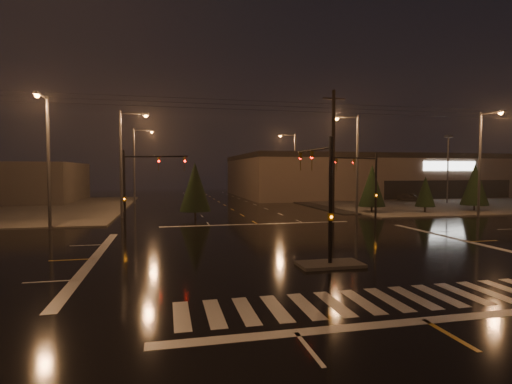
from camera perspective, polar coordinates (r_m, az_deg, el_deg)
ground at (r=22.85m, az=6.52°, el=-8.15°), size 140.00×140.00×0.00m
sidewalk_ne at (r=63.53m, az=23.38°, el=-1.17°), size 36.00×36.00×0.12m
median_island at (r=19.19m, az=10.52°, el=-10.11°), size 3.00×1.60×0.15m
crosswalk at (r=14.91m, az=18.37°, el=-14.35°), size 15.00×2.60×0.01m
stop_bar_near at (r=13.33m, az=23.01°, el=-16.55°), size 16.00×0.50×0.01m
stop_bar_far at (r=33.30m, az=0.24°, el=-4.61°), size 16.00×0.50×0.01m
parking_lot at (r=65.08m, az=27.98°, el=-1.20°), size 50.00×24.00×0.08m
retail_building at (r=79.42m, az=19.55°, el=2.41°), size 60.20×28.30×7.20m
signal_mast_median at (r=19.56m, az=9.55°, el=1.02°), size 0.25×4.59×6.00m
signal_mast_ne at (r=35.58m, az=15.65°, el=1.89°), size 4.84×1.86×6.00m
signal_mast_nw at (r=31.37m, az=-16.55°, el=1.74°), size 4.84×1.86×6.00m
streetlight_1 at (r=39.36m, az=-18.30°, el=4.87°), size 2.77×0.32×10.00m
streetlight_2 at (r=55.30m, az=-16.70°, el=4.31°), size 2.77×0.32×10.00m
streetlight_3 at (r=41.58m, az=13.89°, el=4.83°), size 2.77×0.32×10.00m
streetlight_4 at (r=60.13m, az=5.30°, el=4.31°), size 2.77×0.32×10.00m
streetlight_5 at (r=33.49m, az=-27.70°, el=5.04°), size 0.32×2.77×10.00m
streetlight_6 at (r=43.74m, az=29.62°, el=4.43°), size 0.32×2.77×10.00m
utility_pole_1 at (r=38.43m, az=10.97°, el=5.51°), size 2.20×0.32×12.00m
conifer_0 at (r=43.89m, az=16.24°, el=0.87°), size 2.79×2.79×5.06m
conifer_1 at (r=45.40m, az=23.04°, el=0.08°), size 2.03×2.03×3.88m
conifer_2 at (r=49.80m, az=28.79°, el=0.97°), size 2.91×2.91×5.25m
conifer_3 at (r=37.38m, az=-8.70°, el=0.74°), size 2.90×2.90×5.23m
car_parked at (r=61.41m, az=21.35°, el=-0.69°), size 3.62×4.16×1.35m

